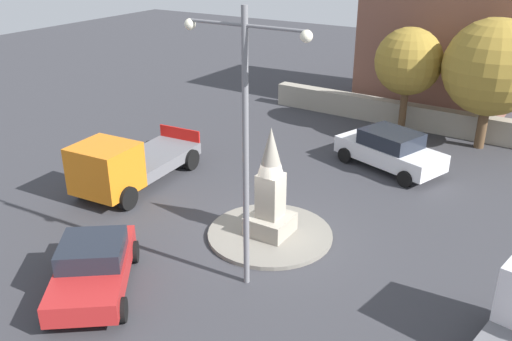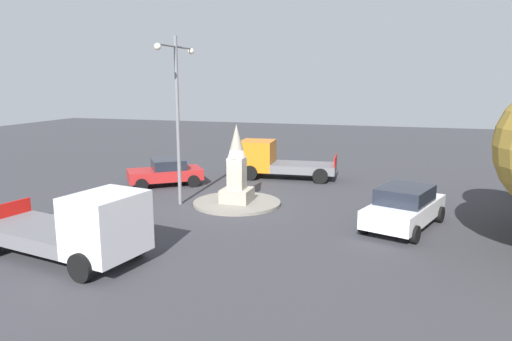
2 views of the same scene
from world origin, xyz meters
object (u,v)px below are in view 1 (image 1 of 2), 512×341
monument (270,191)px  car_red_approaching (93,267)px  corner_building (445,28)px  tree_mid_cluster (492,68)px  tree_near_wall (408,62)px  truck_orange_far_side (125,165)px  streetlamp (245,128)px  car_white_waiting (390,149)px

monument → car_red_approaching: size_ratio=0.85×
car_red_approaching → corner_building: size_ratio=0.50×
car_red_approaching → tree_mid_cluster: size_ratio=0.73×
car_red_approaching → tree_near_wall: tree_near_wall is taller
monument → car_red_approaching: bearing=-117.7°
monument → truck_orange_far_side: (-6.25, 0.10, -0.56)m
streetlamp → car_red_approaching: size_ratio=1.79×
monument → car_white_waiting: (1.38, 7.22, -0.76)m
truck_orange_far_side → car_red_approaching: bearing=-53.9°
tree_mid_cluster → monument: bearing=-109.2°
streetlamp → tree_mid_cluster: 14.54m
tree_mid_cluster → tree_near_wall: bearing=178.0°
monument → car_white_waiting: bearing=79.2°
car_white_waiting → tree_mid_cluster: size_ratio=0.83×
car_red_approaching → car_white_waiting: bearing=71.9°
truck_orange_far_side → corner_building: (6.84, 17.20, 3.17)m
monument → corner_building: corner_building is taller
monument → streetlamp: size_ratio=0.48×
tree_near_wall → tree_mid_cluster: bearing=-2.0°
monument → corner_building: 17.50m
streetlamp → tree_mid_cluster: bearing=76.7°
monument → car_white_waiting: size_ratio=0.74×
car_white_waiting → tree_near_wall: bearing=101.7°
car_red_approaching → corner_building: (3.18, 22.22, 3.46)m
truck_orange_far_side → tree_mid_cluster: 15.69m
truck_orange_far_side → corner_building: size_ratio=0.67×
car_white_waiting → tree_mid_cluster: 5.87m
corner_building → tree_mid_cluster: corner_building is taller
car_red_approaching → tree_mid_cluster: bearing=68.1°
corner_building → tree_near_wall: (-0.16, -5.54, -0.76)m
streetlamp → tree_mid_cluster: size_ratio=1.30×
car_red_approaching → corner_building: corner_building is taller
car_white_waiting → corner_building: corner_building is taller
streetlamp → truck_orange_far_side: 8.20m
corner_building → streetlamp: bearing=-89.7°
streetlamp → corner_building: bearing=90.3°
streetlamp → tree_near_wall: 14.29m
streetlamp → tree_mid_cluster: streetlamp is taller
truck_orange_far_side → tree_near_wall: bearing=60.2°
streetlamp → car_white_waiting: (0.67, 9.71, -3.69)m
truck_orange_far_side → corner_building: 18.78m
truck_orange_far_side → tree_near_wall: (6.69, 11.66, 2.40)m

